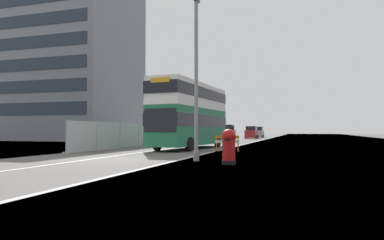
# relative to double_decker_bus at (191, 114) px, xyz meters

# --- Properties ---
(ground) EXTENTS (140.00, 280.00, 0.10)m
(ground) POSITION_rel_double_decker_bus_xyz_m (-0.06, -11.19, -2.82)
(ground) COLOR #565451
(double_decker_bus) EXTENTS (3.45, 11.30, 5.21)m
(double_decker_bus) POSITION_rel_double_decker_bus_xyz_m (0.00, 0.00, 0.00)
(double_decker_bus) COLOR #1E6B47
(double_decker_bus) RESTS_ON ground
(lamppost_foreground) EXTENTS (0.29, 0.70, 8.05)m
(lamppost_foreground) POSITION_rel_double_decker_bus_xyz_m (3.72, -10.87, 1.02)
(lamppost_foreground) COLOR gray
(lamppost_foreground) RESTS_ON ground
(red_pillar_postbox) EXTENTS (0.63, 0.63, 1.55)m
(red_pillar_postbox) POSITION_rel_double_decker_bus_xyz_m (5.58, -12.12, -1.93)
(red_pillar_postbox) COLOR black
(red_pillar_postbox) RESTS_ON ground
(roadworks_barrier) EXTENTS (1.69, 0.66, 1.12)m
(roadworks_barrier) POSITION_rel_double_decker_bus_xyz_m (3.61, -3.00, -2.07)
(roadworks_barrier) COLOR orange
(roadworks_barrier) RESTS_ON ground
(construction_site_fence) EXTENTS (0.44, 20.60, 2.17)m
(construction_site_fence) POSITION_rel_double_decker_bus_xyz_m (-5.49, 1.63, -1.73)
(construction_site_fence) COLOR #A8AAAD
(construction_site_fence) RESTS_ON ground
(car_oncoming_near) EXTENTS (2.05, 3.84, 2.28)m
(car_oncoming_near) POSITION_rel_double_decker_bus_xyz_m (-2.64, 18.52, -1.72)
(car_oncoming_near) COLOR maroon
(car_oncoming_near) RESTS_ON ground
(car_receding_mid) EXTENTS (2.05, 3.81, 2.35)m
(car_receding_mid) POSITION_rel_double_decker_bus_xyz_m (-2.63, 27.27, -1.68)
(car_receding_mid) COLOR gray
(car_receding_mid) RESTS_ON ground
(car_receding_far) EXTENTS (2.03, 4.28, 2.21)m
(car_receding_far) POSITION_rel_double_decker_bus_xyz_m (-0.03, 35.38, -1.73)
(car_receding_far) COLOR maroon
(car_receding_far) RESTS_ON ground
(car_far_side) EXTENTS (2.09, 4.50, 2.21)m
(car_far_side) POSITION_rel_double_decker_bus_xyz_m (-0.08, 45.23, -1.74)
(car_far_side) COLOR gray
(car_far_side) RESTS_ON ground
(bare_tree_far_verge_near) EXTENTS (2.91, 2.78, 4.95)m
(bare_tree_far_verge_near) POSITION_rel_double_decker_bus_xyz_m (-10.15, 19.34, -0.21)
(bare_tree_far_verge_near) COLOR #4C3D2D
(bare_tree_far_verge_near) RESTS_ON ground
(bare_tree_far_verge_mid) EXTENTS (2.69, 2.77, 4.40)m
(bare_tree_far_verge_mid) POSITION_rel_double_decker_bus_xyz_m (-10.90, 36.46, -0.42)
(bare_tree_far_verge_mid) COLOR #4C3D2D
(bare_tree_far_verge_mid) RESTS_ON ground
(bare_tree_far_verge_far) EXTENTS (2.57, 2.55, 4.36)m
(bare_tree_far_verge_far) POSITION_rel_double_decker_bus_xyz_m (-10.88, 33.84, -0.42)
(bare_tree_far_verge_far) COLOR #4C3D2D
(bare_tree_far_verge_far) RESTS_ON ground
(backdrop_office_block) EXTENTS (28.58, 15.99, 24.34)m
(backdrop_office_block) POSITION_rel_double_decker_bus_xyz_m (-31.36, 19.89, 9.40)
(backdrop_office_block) COLOR gray
(backdrop_office_block) RESTS_ON ground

